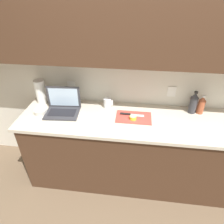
{
  "coord_description": "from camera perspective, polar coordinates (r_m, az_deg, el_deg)",
  "views": [
    {
      "loc": [
        -0.11,
        -1.69,
        2.08
      ],
      "look_at": [
        -0.32,
        -0.01,
        0.97
      ],
      "focal_mm": 32.0,
      "sensor_mm": 36.0,
      "label": 1
    }
  ],
  "objects": [
    {
      "name": "laptop",
      "position": [
        2.21,
        -13.84,
        1.53
      ],
      "size": [
        0.37,
        0.28,
        0.26
      ],
      "rotation": [
        0.0,
        0.0,
        0.07
      ],
      "color": "#333338",
      "rests_on": "counter_unit"
    },
    {
      "name": "measuring_cup",
      "position": [
        2.23,
        -1.28,
        2.65
      ],
      "size": [
        0.11,
        0.09,
        0.11
      ],
      "color": "silver",
      "rests_on": "counter_unit"
    },
    {
      "name": "bottle_green_soda",
      "position": [
        2.31,
        24.13,
        1.79
      ],
      "size": [
        0.07,
        0.07,
        0.21
      ],
      "color": "#A34C2D",
      "rests_on": "counter_unit"
    },
    {
      "name": "bottle_oil_tall",
      "position": [
        2.27,
        22.23,
        2.36
      ],
      "size": [
        0.08,
        0.08,
        0.25
      ],
      "color": "#333338",
      "rests_on": "counter_unit"
    },
    {
      "name": "bowl_white",
      "position": [
        2.27,
        -19.78,
        0.15
      ],
      "size": [
        0.14,
        0.14,
        0.05
      ],
      "color": "beige",
      "rests_on": "counter_unit"
    },
    {
      "name": "dish_towel",
      "position": [
        1.95,
        -6.08,
        -4.18
      ],
      "size": [
        0.23,
        0.17,
        0.02
      ],
      "primitive_type": "cube",
      "rotation": [
        0.0,
        0.0,
        -0.04
      ],
      "color": "white",
      "rests_on": "counter_unit"
    },
    {
      "name": "counter_unit",
      "position": [
        2.36,
        8.38,
        -10.87
      ],
      "size": [
        2.59,
        0.65,
        0.89
      ],
      "color": "#472D1E",
      "rests_on": "ground_plane"
    },
    {
      "name": "lemon_half_cut",
      "position": [
        2.05,
        6.03,
        -1.61
      ],
      "size": [
        0.07,
        0.07,
        0.04
      ],
      "color": "yellow",
      "rests_on": "cutting_board"
    },
    {
      "name": "cutting_board",
      "position": [
        2.09,
        6.19,
        -1.53
      ],
      "size": [
        0.37,
        0.23,
        0.01
      ],
      "primitive_type": "cube",
      "color": "#D1473D",
      "rests_on": "counter_unit"
    },
    {
      "name": "paper_towel_roll",
      "position": [
        2.42,
        -19.69,
        5.52
      ],
      "size": [
        0.12,
        0.12,
        0.28
      ],
      "color": "white",
      "rests_on": "counter_unit"
    },
    {
      "name": "ground_plane",
      "position": [
        2.69,
        7.13,
        -17.81
      ],
      "size": [
        12.0,
        12.0,
        0.0
      ],
      "primitive_type": "plane",
      "color": "brown",
      "rests_on": "ground"
    },
    {
      "name": "wall_back",
      "position": [
        2.02,
        10.47,
        17.82
      ],
      "size": [
        5.2,
        0.38,
        2.6
      ],
      "color": "silver",
      "rests_on": "ground_plane"
    },
    {
      "name": "knife",
      "position": [
        2.11,
        4.59,
        -0.59
      ],
      "size": [
        0.25,
        0.04,
        0.02
      ],
      "rotation": [
        0.0,
        0.0,
        -0.02
      ],
      "color": "silver",
      "rests_on": "cutting_board"
    }
  ]
}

